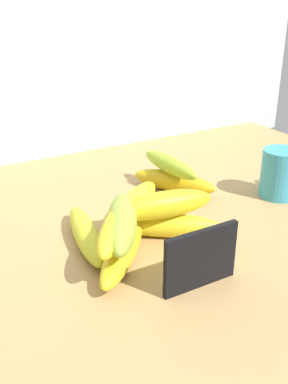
# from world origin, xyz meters

# --- Properties ---
(counter_top) EXTENTS (1.10, 0.76, 0.03)m
(counter_top) POSITION_xyz_m (0.00, 0.00, 0.01)
(counter_top) COLOR #AB8451
(counter_top) RESTS_ON ground
(back_wall) EXTENTS (1.30, 0.02, 0.70)m
(back_wall) POSITION_xyz_m (0.00, 0.39, 0.35)
(back_wall) COLOR silver
(back_wall) RESTS_ON ground
(chalkboard_sign) EXTENTS (0.11, 0.02, 0.08)m
(chalkboard_sign) POSITION_xyz_m (-0.07, -0.20, 0.07)
(chalkboard_sign) COLOR black
(chalkboard_sign) RESTS_ON counter_top
(coffee_mug) EXTENTS (0.09, 0.07, 0.09)m
(coffee_mug) POSITION_xyz_m (0.23, -0.04, 0.08)
(coffee_mug) COLOR #3898BB
(coffee_mug) RESTS_ON counter_top
(banana_0) EXTENTS (0.16, 0.14, 0.04)m
(banana_0) POSITION_xyz_m (-0.04, 0.03, 0.05)
(banana_0) COLOR yellow
(banana_0) RESTS_ON counter_top
(banana_1) EXTENTS (0.17, 0.13, 0.04)m
(banana_1) POSITION_xyz_m (-0.04, -0.07, 0.05)
(banana_1) COLOR yellow
(banana_1) RESTS_ON counter_top
(banana_2) EXTENTS (0.15, 0.16, 0.04)m
(banana_2) POSITION_xyz_m (-0.13, -0.10, 0.05)
(banana_2) COLOR yellow
(banana_2) RESTS_ON counter_top
(banana_3) EXTENTS (0.13, 0.16, 0.04)m
(banana_3) POSITION_xyz_m (0.07, 0.07, 0.05)
(banana_3) COLOR gold
(banana_3) RESTS_ON counter_top
(banana_4) EXTENTS (0.07, 0.19, 0.04)m
(banana_4) POSITION_xyz_m (-0.16, -0.03, 0.05)
(banana_4) COLOR gold
(banana_4) RESTS_ON counter_top
(banana_5) EXTENTS (0.16, 0.07, 0.04)m
(banana_5) POSITION_xyz_m (-0.04, -0.07, 0.09)
(banana_5) COLOR yellow
(banana_5) RESTS_ON banana_1
(banana_6) EXTENTS (0.15, 0.17, 0.04)m
(banana_6) POSITION_xyz_m (-0.13, -0.09, 0.09)
(banana_6) COLOR yellow
(banana_6) RESTS_ON banana_2
(banana_7) EXTENTS (0.04, 0.16, 0.03)m
(banana_7) POSITION_xyz_m (0.06, 0.07, 0.09)
(banana_7) COLOR #96B72C
(banana_7) RESTS_ON banana_3
(banana_8) EXTENTS (0.12, 0.17, 0.04)m
(banana_8) POSITION_xyz_m (-0.13, -0.09, 0.09)
(banana_8) COLOR #95AF37
(banana_8) RESTS_ON banana_2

